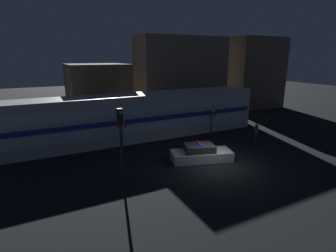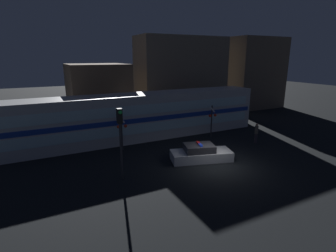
{
  "view_description": "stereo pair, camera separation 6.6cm",
  "coord_description": "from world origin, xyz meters",
  "px_view_note": "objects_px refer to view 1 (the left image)",
  "views": [
    {
      "loc": [
        -10.82,
        -13.72,
        7.42
      ],
      "look_at": [
        -1.32,
        4.87,
        1.88
      ],
      "focal_mm": 28.0,
      "sensor_mm": 36.0,
      "label": 1
    },
    {
      "loc": [
        -10.76,
        -13.75,
        7.42
      ],
      "look_at": [
        -1.32,
        4.87,
        1.88
      ],
      "focal_mm": 28.0,
      "sensor_mm": 36.0,
      "label": 2
    }
  ],
  "objects_px": {
    "train": "(141,116)",
    "pedestrian": "(256,133)",
    "crossing_signal_near": "(212,118)",
    "traffic_light_corner": "(121,131)",
    "police_car": "(201,154)"
  },
  "relations": [
    {
      "from": "police_car",
      "to": "crossing_signal_near",
      "type": "bearing_deg",
      "value": 62.98
    },
    {
      "from": "train",
      "to": "crossing_signal_near",
      "type": "relative_size",
      "value": 7.79
    },
    {
      "from": "train",
      "to": "police_car",
      "type": "xyz_separation_m",
      "value": [
        1.85,
        -7.1,
        -1.59
      ]
    },
    {
      "from": "police_car",
      "to": "traffic_light_corner",
      "type": "bearing_deg",
      "value": -159.87
    },
    {
      "from": "train",
      "to": "pedestrian",
      "type": "bearing_deg",
      "value": -35.19
    },
    {
      "from": "train",
      "to": "police_car",
      "type": "distance_m",
      "value": 7.51
    },
    {
      "from": "police_car",
      "to": "crossing_signal_near",
      "type": "xyz_separation_m",
      "value": [
        4.14,
        4.37,
        1.34
      ]
    },
    {
      "from": "train",
      "to": "pedestrian",
      "type": "distance_m",
      "value": 10.4
    },
    {
      "from": "crossing_signal_near",
      "to": "pedestrian",
      "type": "bearing_deg",
      "value": -52.77
    },
    {
      "from": "police_car",
      "to": "pedestrian",
      "type": "xyz_separation_m",
      "value": [
        6.59,
        1.14,
        0.43
      ]
    },
    {
      "from": "train",
      "to": "crossing_signal_near",
      "type": "height_order",
      "value": "train"
    },
    {
      "from": "pedestrian",
      "to": "crossing_signal_near",
      "type": "xyz_separation_m",
      "value": [
        -2.45,
        3.23,
        0.91
      ]
    },
    {
      "from": "pedestrian",
      "to": "traffic_light_corner",
      "type": "xyz_separation_m",
      "value": [
        -12.69,
        -1.54,
        2.18
      ]
    },
    {
      "from": "police_car",
      "to": "crossing_signal_near",
      "type": "height_order",
      "value": "crossing_signal_near"
    },
    {
      "from": "train",
      "to": "traffic_light_corner",
      "type": "distance_m",
      "value": 8.68
    }
  ]
}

